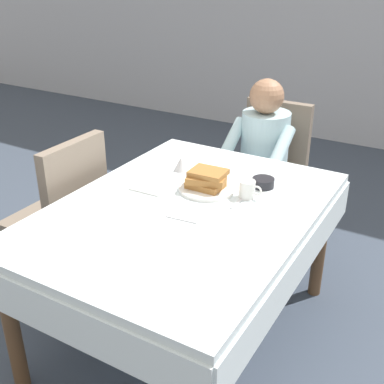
# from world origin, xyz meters

# --- Properties ---
(ground_plane) EXTENTS (14.00, 14.00, 0.00)m
(ground_plane) POSITION_xyz_m (0.00, 0.00, 0.00)
(ground_plane) COLOR #3D4756
(dining_table_main) EXTENTS (1.12, 1.52, 0.74)m
(dining_table_main) POSITION_xyz_m (0.00, 0.00, 0.65)
(dining_table_main) COLOR silver
(dining_table_main) RESTS_ON ground
(chair_diner) EXTENTS (0.44, 0.45, 0.93)m
(chair_diner) POSITION_xyz_m (-0.05, 1.17, 0.53)
(chair_diner) COLOR #7A6B5B
(chair_diner) RESTS_ON ground
(diner_person) EXTENTS (0.40, 0.43, 1.12)m
(diner_person) POSITION_xyz_m (-0.05, 1.01, 0.67)
(diner_person) COLOR silver
(diner_person) RESTS_ON ground
(chair_left_side) EXTENTS (0.45, 0.44, 0.93)m
(chair_left_side) POSITION_xyz_m (-0.77, 0.00, 0.53)
(chair_left_side) COLOR #7A6B5B
(chair_left_side) RESTS_ON ground
(plate_breakfast) EXTENTS (0.28, 0.28, 0.02)m
(plate_breakfast) POSITION_xyz_m (-0.00, 0.21, 0.75)
(plate_breakfast) COLOR white
(plate_breakfast) RESTS_ON dining_table_main
(breakfast_stack) EXTENTS (0.21, 0.17, 0.09)m
(breakfast_stack) POSITION_xyz_m (-0.00, 0.21, 0.80)
(breakfast_stack) COLOR #A36B33
(breakfast_stack) RESTS_ON plate_breakfast
(cup_coffee) EXTENTS (0.11, 0.08, 0.08)m
(cup_coffee) POSITION_xyz_m (0.20, 0.23, 0.78)
(cup_coffee) COLOR white
(cup_coffee) RESTS_ON dining_table_main
(bowl_butter) EXTENTS (0.11, 0.11, 0.04)m
(bowl_butter) POSITION_xyz_m (0.22, 0.38, 0.76)
(bowl_butter) COLOR black
(bowl_butter) RESTS_ON dining_table_main
(syrup_pitcher) EXTENTS (0.08, 0.08, 0.07)m
(syrup_pitcher) POSITION_xyz_m (-0.24, 0.35, 0.78)
(syrup_pitcher) COLOR silver
(syrup_pitcher) RESTS_ON dining_table_main
(fork_left_of_plate) EXTENTS (0.02, 0.18, 0.00)m
(fork_left_of_plate) POSITION_xyz_m (-0.19, 0.19, 0.74)
(fork_left_of_plate) COLOR silver
(fork_left_of_plate) RESTS_ON dining_table_main
(knife_right_of_plate) EXTENTS (0.02, 0.20, 0.00)m
(knife_right_of_plate) POSITION_xyz_m (0.19, 0.19, 0.74)
(knife_right_of_plate) COLOR silver
(knife_right_of_plate) RESTS_ON dining_table_main
(spoon_near_edge) EXTENTS (0.15, 0.03, 0.00)m
(spoon_near_edge) POSITION_xyz_m (0.05, -0.11, 0.74)
(spoon_near_edge) COLOR silver
(spoon_near_edge) RESTS_ON dining_table_main
(napkin_folded) EXTENTS (0.17, 0.13, 0.01)m
(napkin_folded) POSITION_xyz_m (-0.25, 0.08, 0.74)
(napkin_folded) COLOR white
(napkin_folded) RESTS_ON dining_table_main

